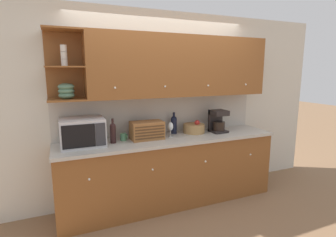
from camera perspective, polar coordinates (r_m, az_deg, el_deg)
name	(u,v)px	position (r m, az deg, el deg)	size (l,w,h in m)	color
ground_plane	(163,193)	(4.09, -1.18, -15.82)	(24.00, 24.00, 0.00)	#896647
wall_back	(161,107)	(3.73, -1.43, 2.60)	(5.33, 0.06, 2.60)	beige
counter_unit	(171,170)	(3.65, 0.56, -11.18)	(2.95, 0.63, 0.93)	brown
backsplash_panel	(162,114)	(3.71, -1.22, 0.93)	(2.93, 0.01, 0.54)	#B7B2A8
upper_cabinets	(178,66)	(3.57, 2.27, 11.26)	(2.93, 0.37, 0.80)	brown
microwave	(82,132)	(3.25, -18.15, -2.82)	(0.50, 0.41, 0.33)	silver
second_wine_bottle	(113,132)	(3.28, -11.90, -2.90)	(0.07, 0.07, 0.31)	black
mug	(124,137)	(3.39, -9.65, -3.98)	(0.09, 0.08, 0.09)	#4C845B
bread_box	(147,130)	(3.41, -4.60, -2.59)	(0.42, 0.25, 0.23)	#996033
wine_glass	(171,127)	(3.50, 0.57, -1.84)	(0.07, 0.07, 0.20)	silver
wine_bottle	(174,124)	(3.70, 1.28, -1.18)	(0.08, 0.08, 0.30)	black
fruit_basket	(194,128)	(3.78, 5.69, -2.11)	(0.31, 0.31, 0.19)	#A87F4C
coffee_maker	(218,121)	(3.86, 10.78, -0.56)	(0.22, 0.22, 0.32)	black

